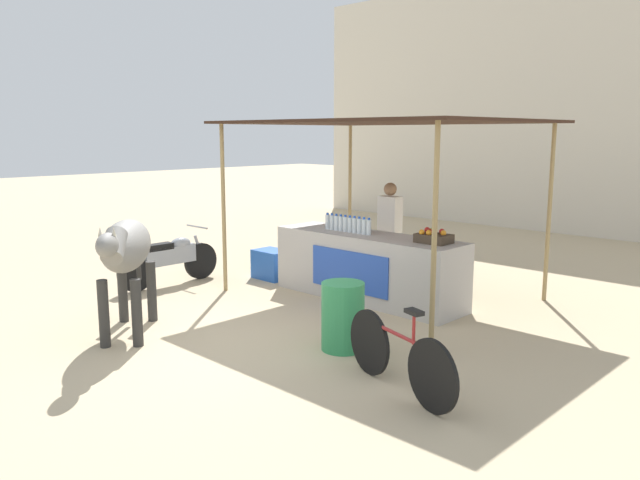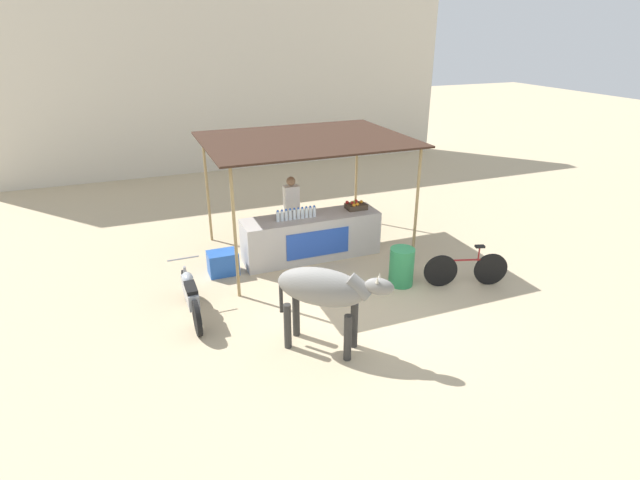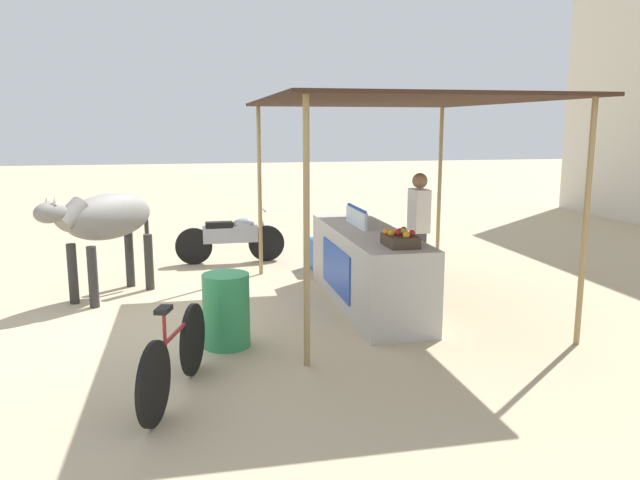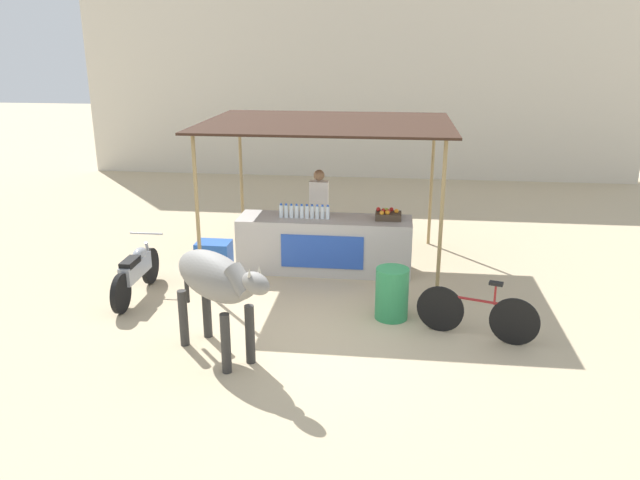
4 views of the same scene
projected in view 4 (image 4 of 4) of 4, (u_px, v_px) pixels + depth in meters
ground_plane at (308, 324)px, 8.97m from camera, size 60.00×60.00×0.00m
building_wall_far at (357, 68)px, 17.76m from camera, size 16.00×0.50×6.21m
stall_counter at (325, 244)px, 10.90m from camera, size 3.00×0.82×0.96m
stall_awning at (327, 128)px, 10.57m from camera, size 4.20×3.20×2.57m
water_bottle_row at (304, 212)px, 10.71m from camera, size 0.88×0.07×0.25m
fruit_crate at (388, 215)px, 10.66m from camera, size 0.44×0.32×0.18m
vendor_behind_counter at (319, 212)px, 11.52m from camera, size 0.34×0.22×1.65m
cooler_box at (214, 255)px, 11.11m from camera, size 0.60×0.44×0.48m
water_barrel at (392, 293)px, 9.05m from camera, size 0.48×0.48×0.77m
cow at (216, 281)px, 7.77m from camera, size 1.62×1.46×1.44m
motorcycle_parked at (136, 271)px, 9.81m from camera, size 0.55×1.80×0.90m
bicycle_leaning at (477, 314)px, 8.45m from camera, size 1.60×0.54×0.85m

